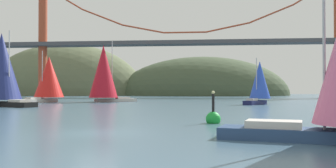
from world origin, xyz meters
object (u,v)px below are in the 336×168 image
(sailboat_navy_sail, at_px, (2,68))
(sailboat_crimson_sail, at_px, (104,72))
(sailboat_blue_spinnaker, at_px, (259,82))
(sailboat_red_spinnaker, at_px, (49,78))
(channel_buoy, at_px, (213,118))

(sailboat_navy_sail, distance_m, sailboat_crimson_sail, 21.81)
(sailboat_navy_sail, distance_m, sailboat_blue_spinnaker, 40.53)
(sailboat_crimson_sail, bearing_deg, sailboat_navy_sail, -117.01)
(sailboat_navy_sail, xyz_separation_m, sailboat_blue_spinnaker, (38.83, 11.48, -1.86))
(sailboat_red_spinnaker, xyz_separation_m, sailboat_blue_spinnaker, (39.10, -5.26, -0.89))
(sailboat_crimson_sail, height_order, channel_buoy, sailboat_crimson_sail)
(channel_buoy, bearing_deg, sailboat_crimson_sail, 115.20)
(sailboat_blue_spinnaker, bearing_deg, channel_buoy, -103.49)
(sailboat_red_spinnaker, relative_size, channel_buoy, 3.72)
(channel_buoy, bearing_deg, sailboat_navy_sail, 141.68)
(sailboat_crimson_sail, bearing_deg, sailboat_blue_spinnaker, -15.36)
(sailboat_red_spinnaker, bearing_deg, channel_buoy, -53.07)
(sailboat_red_spinnaker, bearing_deg, sailboat_navy_sail, -89.07)
(sailboat_blue_spinnaker, height_order, sailboat_crimson_sail, sailboat_crimson_sail)
(sailboat_crimson_sail, xyz_separation_m, channel_buoy, (20.42, -43.40, -5.51))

